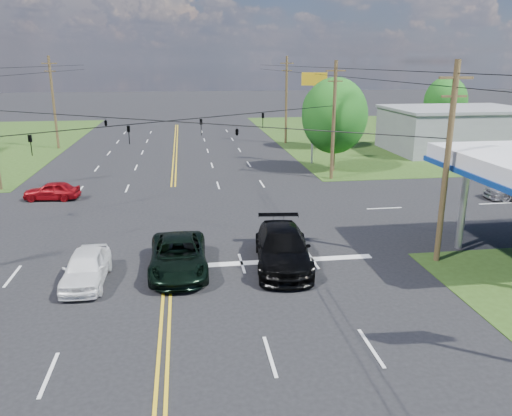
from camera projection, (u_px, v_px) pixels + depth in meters
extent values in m
plane|color=black|center=(171.00, 218.00, 31.22)|extent=(280.00, 280.00, 0.00)
cube|color=#273F14|center=(441.00, 135.00, 66.43)|extent=(46.00, 48.00, 0.03)
cube|color=silver|center=(272.00, 262.00, 24.32)|extent=(10.00, 0.50, 0.02)
cube|color=slate|center=(455.00, 131.00, 53.73)|extent=(14.00, 10.00, 4.40)
cylinder|color=#A5A5AA|center=(463.00, 205.00, 25.51)|extent=(0.36, 0.36, 4.65)
cylinder|color=#3F321B|center=(447.00, 166.00, 23.13)|extent=(0.28, 0.28, 9.50)
cube|color=#3F321B|center=(456.00, 78.00, 22.01)|extent=(1.60, 0.12, 0.12)
cube|color=#3F321B|center=(454.00, 96.00, 22.24)|extent=(1.20, 0.10, 0.10)
cylinder|color=#3F321B|center=(334.00, 121.00, 40.22)|extent=(0.28, 0.28, 9.50)
cube|color=#3F321B|center=(336.00, 71.00, 39.10)|extent=(1.60, 0.12, 0.12)
cube|color=#3F321B|center=(335.00, 81.00, 39.33)|extent=(1.20, 0.10, 0.10)
cylinder|color=#3F321B|center=(54.00, 103.00, 54.60)|extent=(0.28, 0.28, 10.00)
cube|color=#3F321B|center=(49.00, 63.00, 53.41)|extent=(1.60, 0.12, 0.12)
cube|color=#3F321B|center=(50.00, 71.00, 53.64)|extent=(1.20, 0.10, 0.10)
cylinder|color=#3F321B|center=(286.00, 101.00, 58.18)|extent=(0.28, 0.28, 10.00)
cube|color=#3F321B|center=(287.00, 63.00, 57.00)|extent=(1.60, 0.12, 0.12)
cube|color=#3F321B|center=(287.00, 70.00, 57.22)|extent=(1.20, 0.10, 0.10)
imported|color=black|center=(31.00, 145.00, 24.52)|extent=(0.17, 0.21, 1.05)
imported|color=black|center=(129.00, 135.00, 28.03)|extent=(0.17, 0.21, 1.05)
imported|color=black|center=(201.00, 127.00, 31.34)|extent=(0.17, 0.21, 1.05)
imported|color=black|center=(263.00, 121.00, 34.86)|extent=(0.17, 0.21, 1.05)
imported|color=black|center=(106.00, 122.00, 31.64)|extent=(1.24, 0.26, 0.50)
imported|color=black|center=(237.00, 131.00, 27.59)|extent=(1.24, 0.26, 0.50)
cylinder|color=black|center=(393.00, 70.00, 28.60)|extent=(0.04, 100.00, 0.04)
cylinder|color=black|center=(392.00, 81.00, 28.77)|extent=(0.04, 100.00, 0.04)
cylinder|color=#3F321B|center=(333.00, 153.00, 44.08)|extent=(0.36, 0.36, 3.30)
ellipsoid|color=#124413|center=(335.00, 116.00, 43.17)|extent=(5.70, 5.70, 6.60)
cylinder|color=#3F321B|center=(323.00, 135.00, 55.88)|extent=(0.36, 0.36, 2.86)
ellipsoid|color=#124413|center=(324.00, 110.00, 55.09)|extent=(4.94, 4.94, 5.72)
cylinder|color=#3F321B|center=(443.00, 125.00, 63.96)|extent=(0.36, 0.36, 3.08)
ellipsoid|color=#124413|center=(446.00, 101.00, 63.11)|extent=(5.32, 5.32, 6.16)
imported|color=black|center=(178.00, 256.00, 23.00)|extent=(2.61, 5.62, 1.56)
imported|color=black|center=(283.00, 248.00, 23.64)|extent=(3.19, 6.39, 1.78)
imported|color=white|center=(86.00, 267.00, 21.80)|extent=(1.82, 4.35, 1.47)
imported|color=maroon|center=(52.00, 191.00, 35.10)|extent=(3.94, 1.92, 1.30)
cylinder|color=#A5A5AA|center=(313.00, 119.00, 46.52)|extent=(0.20, 0.20, 8.46)
cube|color=gold|center=(314.00, 79.00, 45.50)|extent=(2.29, 0.94, 1.16)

